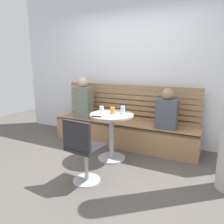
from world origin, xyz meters
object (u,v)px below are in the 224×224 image
phone_on_table (97,116)px  cafe_table (112,128)px  person_adult (83,100)px  cup_tumbler_orange (112,110)px  white_chair (83,149)px  booth_bench (123,134)px  person_child_left (167,111)px  plate_small (107,117)px  cup_glass_tall (123,110)px  cup_water_clear (102,110)px  cup_mug_blue (124,108)px

phone_on_table → cafe_table: bearing=-35.2°
person_adult → cup_tumbler_orange: bearing=-31.4°
cafe_table → white_chair: (0.01, -0.81, -0.05)m
booth_bench → person_child_left: person_child_left is taller
booth_bench → plate_small: size_ratio=15.88×
person_child_left → cup_tumbler_orange: bearing=-141.5°
person_child_left → cup_glass_tall: (-0.56, -0.52, 0.06)m
white_chair → plate_small: size_ratio=5.00×
person_child_left → phone_on_table: person_child_left is taller
booth_bench → cafe_table: bearing=-82.9°
white_chair → person_adult: size_ratio=1.06×
person_child_left → cup_water_clear: (-0.88, -0.62, 0.06)m
cup_mug_blue → person_adult: bearing=161.5°
white_chair → cup_mug_blue: white_chair is taller
person_child_left → cup_water_clear: size_ratio=6.14×
cup_tumbler_orange → cup_water_clear: (-0.16, -0.05, 0.01)m
person_child_left → cup_glass_tall: 0.77m
cup_glass_tall → plate_small: bearing=-109.1°
person_adult → cup_mug_blue: (1.01, -0.34, -0.02)m
person_adult → cup_glass_tall: person_adult is taller
cup_tumbler_orange → plate_small: (0.05, -0.26, -0.04)m
cup_tumbler_orange → cafe_table: bearing=-82.5°
person_adult → cup_tumbler_orange: (0.92, -0.56, -0.01)m
cup_mug_blue → cup_water_clear: cup_water_clear is taller
white_chair → cup_water_clear: (-0.18, 0.80, 0.33)m
cup_tumbler_orange → person_adult: bearing=148.6°
cup_glass_tall → person_adult: bearing=154.5°
white_chair → phone_on_table: 0.64m
cafe_table → cup_mug_blue: (0.09, 0.26, 0.27)m
cup_glass_tall → cup_tumbler_orange: size_ratio=1.20×
white_chair → person_child_left: size_ratio=1.26×
booth_bench → cup_water_clear: (-0.09, -0.64, 0.57)m
plate_small → booth_bench: bearing=97.9°
cup_glass_tall → cup_water_clear: cup_glass_tall is taller
cup_glass_tall → cafe_table: bearing=-148.9°
booth_bench → person_child_left: size_ratio=4.00×
person_adult → cup_glass_tall: 1.19m
booth_bench → cup_glass_tall: (0.23, -0.54, 0.58)m
white_chair → plate_small: bearing=86.7°
person_child_left → plate_small: person_child_left is taller
cafe_table → person_child_left: person_child_left is taller
booth_bench → phone_on_table: phone_on_table is taller
white_chair → person_adult: 1.73m
phone_on_table → person_child_left: bearing=-53.6°
cup_water_clear → plate_small: cup_water_clear is taller
cafe_table → person_adult: (-0.92, 0.60, 0.28)m
person_child_left → cup_glass_tall: person_child_left is taller
person_child_left → cup_tumbler_orange: person_child_left is taller
booth_bench → white_chair: 1.46m
booth_bench → phone_on_table: (-0.04, -0.88, 0.52)m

